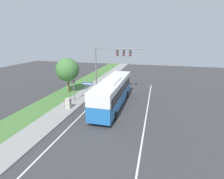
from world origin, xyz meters
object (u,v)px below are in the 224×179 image
object	(u,v)px
bus	(113,91)
street_sign	(87,86)
pedestrian_signal	(74,87)
utility_cabinet	(68,103)
signal_gantry	(111,59)

from	to	relation	value
bus	street_sign	distance (m)	4.60
pedestrian_signal	street_sign	size ratio (longest dim) A/B	1.22
utility_cabinet	bus	bearing A→B (deg)	24.69
utility_cabinet	street_sign	bearing A→B (deg)	78.84
street_sign	utility_cabinet	bearing A→B (deg)	-101.16
bus	utility_cabinet	distance (m)	5.68
signal_gantry	street_sign	xyz separation A→B (m)	(-2.36, -4.06, -3.42)
bus	signal_gantry	distance (m)	6.96
signal_gantry	utility_cabinet	xyz separation A→B (m)	(-3.18, -8.20, -4.48)
pedestrian_signal	bus	bearing A→B (deg)	-2.95
bus	utility_cabinet	xyz separation A→B (m)	(-5.03, -2.31, -1.28)
pedestrian_signal	utility_cabinet	world-z (taller)	pedestrian_signal
bus	pedestrian_signal	xyz separation A→B (m)	(-5.52, 0.28, 0.06)
utility_cabinet	signal_gantry	bearing A→B (deg)	68.83
pedestrian_signal	signal_gantry	bearing A→B (deg)	56.84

